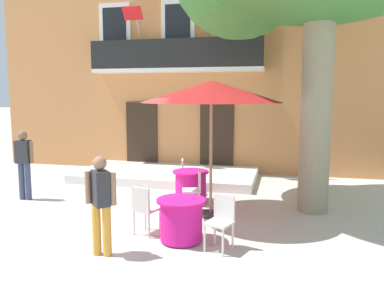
{
  "coord_description": "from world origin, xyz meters",
  "views": [
    {
      "loc": [
        3.34,
        -7.65,
        2.57
      ],
      "look_at": [
        1.03,
        2.08,
        1.3
      ],
      "focal_mm": 36.69,
      "sensor_mm": 36.0,
      "label": 1
    }
  ],
  "objects_px": {
    "cafe_chair_near_tree_1": "(221,218)",
    "cafe_chair_near_tree_0": "(144,207)",
    "cafe_chair_middle_0": "(195,188)",
    "pedestrian_near_entrance": "(24,161)",
    "cafe_chair_middle_1": "(187,174)",
    "pedestrian_mid_plaza": "(101,200)",
    "cafe_table_middle": "(191,186)",
    "cafe_umbrella": "(211,92)",
    "cafe_table_near_tree": "(181,220)"
  },
  "relations": [
    {
      "from": "cafe_chair_near_tree_1",
      "to": "cafe_chair_near_tree_0",
      "type": "bearing_deg",
      "value": 167.25
    },
    {
      "from": "cafe_chair_middle_0",
      "to": "pedestrian_near_entrance",
      "type": "xyz_separation_m",
      "value": [
        -4.27,
        -0.0,
        0.43
      ]
    },
    {
      "from": "cafe_chair_middle_0",
      "to": "pedestrian_near_entrance",
      "type": "height_order",
      "value": "pedestrian_near_entrance"
    },
    {
      "from": "cafe_chair_middle_1",
      "to": "pedestrian_mid_plaza",
      "type": "relative_size",
      "value": 0.57
    },
    {
      "from": "cafe_table_middle",
      "to": "cafe_umbrella",
      "type": "bearing_deg",
      "value": -55.27
    },
    {
      "from": "cafe_chair_near_tree_0",
      "to": "cafe_umbrella",
      "type": "bearing_deg",
      "value": 55.13
    },
    {
      "from": "cafe_chair_near_tree_1",
      "to": "cafe_chair_middle_1",
      "type": "distance_m",
      "value": 3.68
    },
    {
      "from": "cafe_chair_near_tree_1",
      "to": "cafe_chair_middle_1",
      "type": "bearing_deg",
      "value": 113.13
    },
    {
      "from": "cafe_umbrella",
      "to": "cafe_chair_middle_0",
      "type": "bearing_deg",
      "value": 147.59
    },
    {
      "from": "cafe_table_middle",
      "to": "cafe_table_near_tree",
      "type": "bearing_deg",
      "value": -80.13
    },
    {
      "from": "cafe_chair_middle_0",
      "to": "pedestrian_mid_plaza",
      "type": "relative_size",
      "value": 0.57
    },
    {
      "from": "cafe_umbrella",
      "to": "pedestrian_mid_plaza",
      "type": "bearing_deg",
      "value": -118.77
    },
    {
      "from": "cafe_chair_middle_1",
      "to": "cafe_table_middle",
      "type": "bearing_deg",
      "value": -68.33
    },
    {
      "from": "pedestrian_near_entrance",
      "to": "cafe_chair_near_tree_1",
      "type": "bearing_deg",
      "value": -20.91
    },
    {
      "from": "cafe_chair_near_tree_1",
      "to": "cafe_umbrella",
      "type": "bearing_deg",
      "value": 106.21
    },
    {
      "from": "cafe_chair_near_tree_1",
      "to": "pedestrian_near_entrance",
      "type": "bearing_deg",
      "value": 159.09
    },
    {
      "from": "cafe_table_near_tree",
      "to": "cafe_chair_near_tree_1",
      "type": "relative_size",
      "value": 0.95
    },
    {
      "from": "cafe_umbrella",
      "to": "pedestrian_mid_plaza",
      "type": "distance_m",
      "value": 3.23
    },
    {
      "from": "cafe_table_near_tree",
      "to": "cafe_chair_near_tree_0",
      "type": "xyz_separation_m",
      "value": [
        -0.74,
        0.15,
        0.14
      ]
    },
    {
      "from": "cafe_umbrella",
      "to": "pedestrian_near_entrance",
      "type": "height_order",
      "value": "cafe_umbrella"
    },
    {
      "from": "cafe_table_near_tree",
      "to": "cafe_chair_middle_1",
      "type": "distance_m",
      "value": 3.29
    },
    {
      "from": "cafe_table_middle",
      "to": "pedestrian_near_entrance",
      "type": "distance_m",
      "value": 4.11
    },
    {
      "from": "cafe_chair_near_tree_1",
      "to": "cafe_chair_middle_0",
      "type": "distance_m",
      "value": 2.18
    },
    {
      "from": "cafe_chair_middle_0",
      "to": "cafe_chair_middle_1",
      "type": "height_order",
      "value": "same"
    },
    {
      "from": "cafe_chair_near_tree_1",
      "to": "cafe_chair_middle_1",
      "type": "height_order",
      "value": "same"
    },
    {
      "from": "pedestrian_near_entrance",
      "to": "cafe_table_near_tree",
      "type": "bearing_deg",
      "value": -22.0
    },
    {
      "from": "cafe_table_near_tree",
      "to": "cafe_chair_middle_0",
      "type": "bearing_deg",
      "value": 95.45
    },
    {
      "from": "cafe_chair_middle_0",
      "to": "cafe_umbrella",
      "type": "distance_m",
      "value": 2.14
    },
    {
      "from": "cafe_chair_near_tree_1",
      "to": "cafe_table_middle",
      "type": "height_order",
      "value": "cafe_chair_near_tree_1"
    },
    {
      "from": "cafe_chair_near_tree_1",
      "to": "cafe_umbrella",
      "type": "relative_size",
      "value": 0.31
    },
    {
      "from": "cafe_chair_middle_0",
      "to": "cafe_chair_middle_1",
      "type": "distance_m",
      "value": 1.51
    },
    {
      "from": "cafe_chair_near_tree_1",
      "to": "cafe_umbrella",
      "type": "distance_m",
      "value": 2.75
    },
    {
      "from": "cafe_table_near_tree",
      "to": "cafe_table_middle",
      "type": "relative_size",
      "value": 1.0
    },
    {
      "from": "cafe_table_near_tree",
      "to": "cafe_umbrella",
      "type": "height_order",
      "value": "cafe_umbrella"
    },
    {
      "from": "cafe_chair_near_tree_0",
      "to": "cafe_chair_middle_0",
      "type": "relative_size",
      "value": 1.0
    },
    {
      "from": "cafe_table_near_tree",
      "to": "cafe_chair_near_tree_0",
      "type": "distance_m",
      "value": 0.77
    },
    {
      "from": "cafe_chair_near_tree_0",
      "to": "cafe_chair_middle_1",
      "type": "distance_m",
      "value": 3.05
    },
    {
      "from": "cafe_table_near_tree",
      "to": "pedestrian_near_entrance",
      "type": "relative_size",
      "value": 0.51
    },
    {
      "from": "cafe_chair_near_tree_0",
      "to": "pedestrian_mid_plaza",
      "type": "bearing_deg",
      "value": -109.06
    },
    {
      "from": "cafe_umbrella",
      "to": "cafe_table_middle",
      "type": "bearing_deg",
      "value": 124.73
    },
    {
      "from": "cafe_table_middle",
      "to": "cafe_chair_middle_0",
      "type": "xyz_separation_m",
      "value": [
        0.26,
        -0.71,
        0.14
      ]
    },
    {
      "from": "cafe_chair_near_tree_0",
      "to": "cafe_chair_near_tree_1",
      "type": "distance_m",
      "value": 1.51
    },
    {
      "from": "cafe_chair_near_tree_1",
      "to": "pedestrian_near_entrance",
      "type": "distance_m",
      "value": 5.55
    },
    {
      "from": "cafe_table_near_tree",
      "to": "cafe_table_middle",
      "type": "bearing_deg",
      "value": 99.87
    },
    {
      "from": "cafe_chair_near_tree_0",
      "to": "pedestrian_near_entrance",
      "type": "height_order",
      "value": "pedestrian_near_entrance"
    },
    {
      "from": "cafe_table_near_tree",
      "to": "pedestrian_near_entrance",
      "type": "distance_m",
      "value": 4.82
    },
    {
      "from": "cafe_chair_near_tree_0",
      "to": "cafe_table_middle",
      "type": "height_order",
      "value": "cafe_chair_near_tree_0"
    },
    {
      "from": "cafe_chair_near_tree_1",
      "to": "pedestrian_near_entrance",
      "type": "relative_size",
      "value": 0.54
    },
    {
      "from": "cafe_chair_near_tree_1",
      "to": "cafe_chair_middle_0",
      "type": "relative_size",
      "value": 1.0
    },
    {
      "from": "cafe_table_near_tree",
      "to": "cafe_chair_middle_0",
      "type": "xyz_separation_m",
      "value": [
        -0.17,
        1.8,
        0.14
      ]
    }
  ]
}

